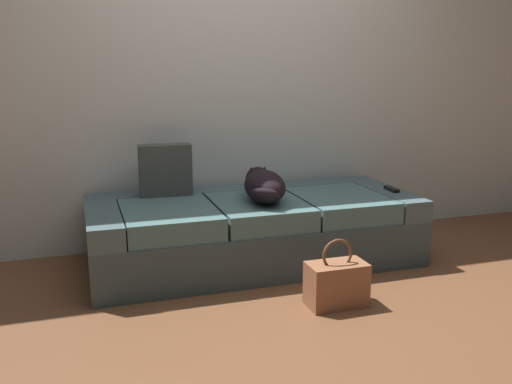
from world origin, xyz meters
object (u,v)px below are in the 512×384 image
at_px(tv_remote, 392,189).
at_px(throw_pillow, 165,170).
at_px(couch, 254,230).
at_px(dog_dark, 263,185).
at_px(handbag, 336,283).

xyz_separation_m(tv_remote, throw_pillow, (-1.50, 0.34, 0.16)).
bearing_deg(throw_pillow, tv_remote, -12.81).
height_order(couch, tv_remote, tv_remote).
relative_size(couch, throw_pillow, 6.22).
xyz_separation_m(couch, dog_dark, (0.04, -0.09, 0.32)).
bearing_deg(throw_pillow, couch, -25.19).
xyz_separation_m(dog_dark, throw_pillow, (-0.57, 0.34, 0.07)).
relative_size(couch, tv_remote, 14.11).
bearing_deg(tv_remote, handbag, -133.44).
xyz_separation_m(throw_pillow, handbag, (0.74, -1.05, -0.48)).
xyz_separation_m(couch, handbag, (0.21, -0.80, -0.09)).
height_order(dog_dark, handbag, dog_dark).
bearing_deg(dog_dark, tv_remote, 0.00).
bearing_deg(couch, handbag, -74.99).
bearing_deg(handbag, dog_dark, 104.21).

